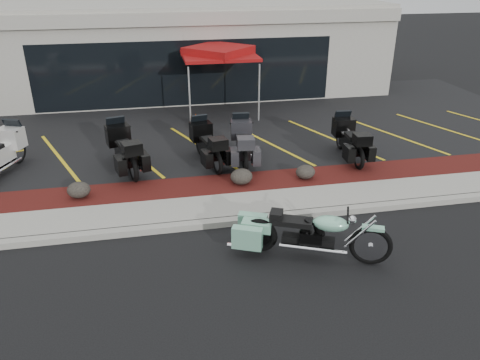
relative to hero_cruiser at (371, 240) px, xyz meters
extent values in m
plane|color=black|center=(-2.55, 1.21, -0.56)|extent=(90.00, 90.00, 0.00)
cube|color=gray|center=(-2.55, 2.11, -0.49)|extent=(24.00, 0.25, 0.15)
cube|color=gray|center=(-2.55, 2.81, -0.49)|extent=(24.00, 1.20, 0.15)
cube|color=#340E0B|center=(-2.55, 4.01, -0.48)|extent=(24.00, 1.20, 0.16)
cube|color=black|center=(-2.55, 9.41, -0.49)|extent=(26.00, 9.60, 0.15)
cube|color=gray|center=(-2.55, 15.71, 1.44)|extent=(18.00, 8.00, 4.00)
cube|color=black|center=(-2.55, 11.73, 0.94)|extent=(12.00, 0.06, 2.60)
cube|color=gray|center=(-2.55, 11.70, 3.04)|extent=(18.00, 0.30, 0.50)
ellipsoid|color=black|center=(-6.04, 3.93, -0.20)|extent=(0.58, 0.48, 0.41)
ellipsoid|color=black|center=(-1.85, 3.90, -0.19)|extent=(0.60, 0.50, 0.43)
ellipsoid|color=black|center=(-0.06, 3.90, -0.21)|extent=(0.54, 0.45, 0.38)
cone|color=#D63B07|center=(-2.50, 9.05, -0.18)|extent=(0.31, 0.31, 0.47)
cylinder|color=silver|center=(-2.59, 9.18, 0.64)|extent=(0.06, 0.06, 2.11)
cylinder|color=silver|center=(-0.03, 9.35, 0.64)|extent=(0.06, 0.06, 2.11)
cylinder|color=silver|center=(-2.76, 11.74, 0.64)|extent=(0.06, 0.06, 2.11)
cylinder|color=silver|center=(-0.20, 11.91, 0.64)|extent=(0.06, 0.06, 2.11)
cube|color=maroon|center=(-1.40, 10.55, 1.83)|extent=(2.93, 2.93, 0.11)
cube|color=maroon|center=(-1.40, 10.55, 1.99)|extent=(2.84, 2.84, 0.32)
camera|label=1|loc=(-4.10, -7.24, 5.02)|focal=35.00mm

